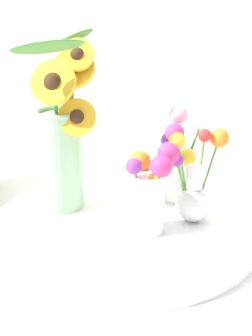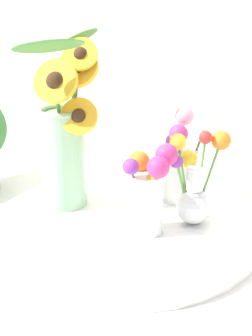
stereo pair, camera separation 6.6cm
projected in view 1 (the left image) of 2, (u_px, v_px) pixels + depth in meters
The scene contains 6 objects.
ground_plane at pixel (128, 257), 0.83m from camera, with size 6.00×6.00×0.00m, color silver.
serving_tray at pixel (126, 224), 0.92m from camera, with size 0.53×0.53×0.02m.
mason_jar_sunflowers at pixel (61, 140), 0.92m from camera, with size 0.14×0.21×0.36m.
vase_small_center at pixel (151, 188), 0.85m from camera, with size 0.10×0.09×0.17m.
vase_bulb_right at pixel (194, 185), 0.89m from camera, with size 0.11×0.08×0.18m.
vase_small_back at pixel (177, 162), 0.99m from camera, with size 0.10×0.09×0.19m.
Camera 1 is at (0.16, -0.70, 0.45)m, focal length 50.00 mm.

